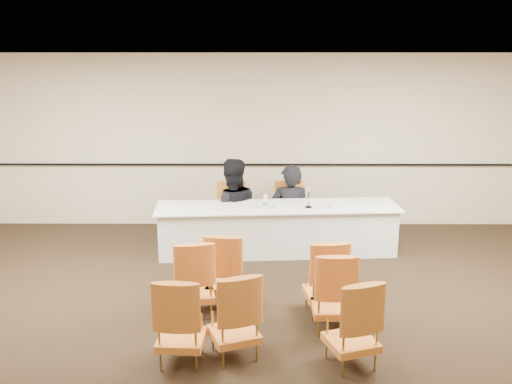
% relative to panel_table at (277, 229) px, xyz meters
% --- Properties ---
extents(floor, '(10.00, 10.00, 0.00)m').
position_rel_panel_table_xyz_m(floor, '(-0.35, -2.58, -0.37)').
color(floor, black).
rests_on(floor, ground).
extents(ceiling, '(10.00, 10.00, 0.00)m').
position_rel_panel_table_xyz_m(ceiling, '(-0.35, -2.58, 2.63)').
color(ceiling, white).
rests_on(ceiling, ground).
extents(wall_back, '(10.00, 0.04, 3.00)m').
position_rel_panel_table_xyz_m(wall_back, '(-0.35, 1.42, 1.13)').
color(wall_back, beige).
rests_on(wall_back, ground).
extents(wall_rail, '(9.80, 0.04, 0.03)m').
position_rel_panel_table_xyz_m(wall_rail, '(-0.35, 1.38, 0.73)').
color(wall_rail, black).
rests_on(wall_rail, wall_back).
extents(panel_table, '(3.75, 1.09, 0.74)m').
position_rel_panel_table_xyz_m(panel_table, '(0.00, 0.00, 0.00)').
color(panel_table, silver).
rests_on(panel_table, ground).
extents(panelist_main, '(0.69, 0.47, 1.84)m').
position_rel_panel_table_xyz_m(panelist_main, '(0.23, 0.57, -0.02)').
color(panelist_main, black).
rests_on(panelist_main, ground).
extents(panelist_main_chair, '(0.53, 0.53, 0.95)m').
position_rel_panel_table_xyz_m(panelist_main_chair, '(0.23, 0.57, 0.10)').
color(panelist_main_chair, '#D36425').
rests_on(panelist_main_chair, ground).
extents(panelist_second, '(1.02, 0.85, 1.88)m').
position_rel_panel_table_xyz_m(panelist_second, '(-0.73, 0.51, 0.07)').
color(panelist_second, black).
rests_on(panelist_second, ground).
extents(panelist_second_chair, '(0.53, 0.53, 0.95)m').
position_rel_panel_table_xyz_m(panelist_second_chair, '(-0.73, 0.51, 0.10)').
color(panelist_second_chair, '#D36425').
rests_on(panelist_second_chair, ground).
extents(papers, '(0.37, 0.35, 0.00)m').
position_rel_panel_table_xyz_m(papers, '(0.58, 0.02, 0.37)').
color(papers, silver).
rests_on(papers, panel_table).
extents(microphone, '(0.11, 0.21, 0.29)m').
position_rel_panel_table_xyz_m(microphone, '(0.47, -0.09, 0.51)').
color(microphone, black).
rests_on(microphone, panel_table).
extents(water_bottle, '(0.09, 0.09, 0.23)m').
position_rel_panel_table_xyz_m(water_bottle, '(-0.19, -0.10, 0.48)').
color(water_bottle, teal).
rests_on(water_bottle, panel_table).
extents(drinking_glass, '(0.08, 0.08, 0.10)m').
position_rel_panel_table_xyz_m(drinking_glass, '(0.01, -0.09, 0.42)').
color(drinking_glass, white).
rests_on(drinking_glass, panel_table).
extents(coffee_cup, '(0.10, 0.10, 0.14)m').
position_rel_panel_table_xyz_m(coffee_cup, '(0.85, -0.11, 0.44)').
color(coffee_cup, white).
rests_on(coffee_cup, panel_table).
extents(aud_chair_front_left, '(0.58, 0.58, 0.95)m').
position_rel_panel_table_xyz_m(aud_chair_front_left, '(-1.06, -2.10, 0.10)').
color(aud_chair_front_left, '#D36425').
rests_on(aud_chair_front_left, ground).
extents(aud_chair_front_mid, '(0.55, 0.55, 0.95)m').
position_rel_panel_table_xyz_m(aud_chair_front_mid, '(-0.69, -1.83, 0.10)').
color(aud_chair_front_mid, '#D36425').
rests_on(aud_chair_front_mid, ground).
extents(aud_chair_front_right, '(0.56, 0.56, 0.95)m').
position_rel_panel_table_xyz_m(aud_chair_front_right, '(0.50, -2.07, 0.10)').
color(aud_chair_front_right, '#D36425').
rests_on(aud_chair_front_right, ground).
extents(aud_chair_back_left, '(0.53, 0.53, 0.95)m').
position_rel_panel_table_xyz_m(aud_chair_back_left, '(-1.07, -3.17, 0.10)').
color(aud_chair_back_left, '#D36425').
rests_on(aud_chair_back_left, ground).
extents(aud_chair_back_mid, '(0.64, 0.64, 0.95)m').
position_rel_panel_table_xyz_m(aud_chair_back_mid, '(-0.54, -3.05, 0.10)').
color(aud_chair_back_mid, '#D36425').
rests_on(aud_chair_back_mid, ground).
extents(aud_chair_back_right, '(0.64, 0.64, 0.95)m').
position_rel_panel_table_xyz_m(aud_chair_back_right, '(0.64, -3.21, 0.10)').
color(aud_chair_back_right, '#D36425').
rests_on(aud_chair_back_right, ground).
extents(aud_chair_extra, '(0.51, 0.51, 0.95)m').
position_rel_panel_table_xyz_m(aud_chair_extra, '(0.55, -2.47, 0.10)').
color(aud_chair_extra, '#D36425').
rests_on(aud_chair_extra, ground).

